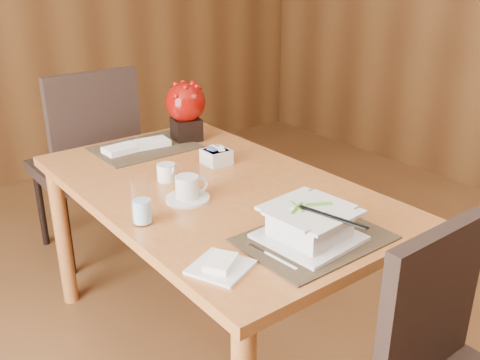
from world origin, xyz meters
TOP-DOWN VIEW (x-y plane):
  - dining_table at (0.00, 0.60)m, footprint 0.90×1.50m
  - placemat_near at (0.00, 0.05)m, footprint 0.45×0.33m
  - placemat_far at (0.00, 1.15)m, footprint 0.45×0.33m
  - soup_setting at (-0.02, 0.06)m, footprint 0.29×0.29m
  - coffee_cup at (-0.15, 0.55)m, footprint 0.16×0.16m
  - water_glass at (-0.37, 0.48)m, footprint 0.07×0.07m
  - creamer_jug at (-0.12, 0.75)m, footprint 0.12×0.12m
  - sugar_caddy at (0.15, 0.78)m, footprint 0.11×0.11m
  - berry_decor at (0.22, 1.14)m, footprint 0.19×0.19m
  - napkins_far at (-0.03, 1.15)m, footprint 0.31×0.12m
  - bread_plate at (-0.33, 0.09)m, footprint 0.20×0.20m
  - far_chair at (-0.09, 1.63)m, footprint 0.49×0.50m

SIDE VIEW (x-z plane):
  - far_chair at x=-0.09m, z-range 0.07..1.13m
  - dining_table at x=0.00m, z-range 0.28..1.03m
  - placemat_near at x=0.00m, z-range 0.75..0.76m
  - placemat_far at x=0.00m, z-range 0.75..0.76m
  - bread_plate at x=-0.33m, z-range 0.75..0.76m
  - napkins_far at x=-0.03m, z-range 0.76..0.78m
  - sugar_caddy at x=0.15m, z-range 0.75..0.81m
  - creamer_jug at x=-0.12m, z-range 0.75..0.82m
  - coffee_cup at x=-0.15m, z-range 0.74..0.84m
  - soup_setting at x=-0.02m, z-range 0.75..0.86m
  - water_glass at x=-0.37m, z-range 0.75..0.91m
  - berry_decor at x=0.22m, z-range 0.77..1.05m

